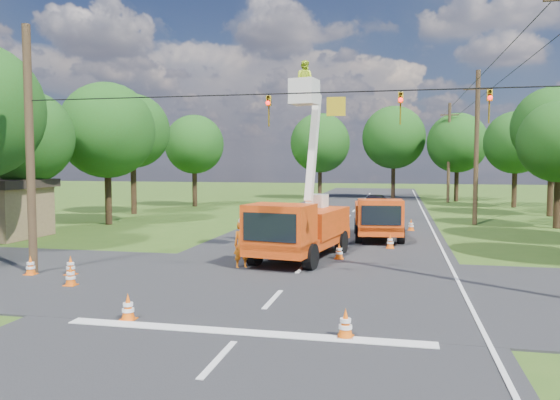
% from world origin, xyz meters
% --- Properties ---
extents(ground, '(140.00, 140.00, 0.00)m').
position_xyz_m(ground, '(0.00, 20.00, 0.00)').
color(ground, '#335419').
rests_on(ground, ground).
extents(road_main, '(12.00, 100.00, 0.06)m').
position_xyz_m(road_main, '(0.00, 20.00, 0.00)').
color(road_main, black).
rests_on(road_main, ground).
extents(road_cross, '(56.00, 10.00, 0.07)m').
position_xyz_m(road_cross, '(0.00, 2.00, 0.00)').
color(road_cross, black).
rests_on(road_cross, ground).
extents(stop_bar, '(9.00, 0.45, 0.02)m').
position_xyz_m(stop_bar, '(0.00, -3.20, 0.00)').
color(stop_bar, silver).
rests_on(stop_bar, ground).
extents(edge_line, '(0.12, 90.00, 0.02)m').
position_xyz_m(edge_line, '(5.60, 20.00, 0.00)').
color(edge_line, silver).
rests_on(edge_line, ground).
extents(bucket_truck, '(3.59, 6.97, 8.32)m').
position_xyz_m(bucket_truck, '(-0.44, 6.84, 1.74)').
color(bucket_truck, '#E54110').
rests_on(bucket_truck, ground).
extents(second_truck, '(2.82, 6.15, 2.23)m').
position_xyz_m(second_truck, '(2.55, 13.66, 1.16)').
color(second_truck, '#E54110').
rests_on(second_truck, ground).
extents(ground_worker, '(0.79, 0.73, 1.81)m').
position_xyz_m(ground_worker, '(-2.29, 4.58, 0.91)').
color(ground_worker, orange).
rests_on(ground_worker, ground).
extents(distant_car, '(2.42, 4.63, 1.50)m').
position_xyz_m(distant_car, '(1.69, 29.64, 0.75)').
color(distant_car, black).
rests_on(distant_car, ground).
extents(traffic_cone_0, '(0.38, 0.38, 0.71)m').
position_xyz_m(traffic_cone_0, '(-3.18, -2.79, 0.36)').
color(traffic_cone_0, '#EE5B0C').
rests_on(traffic_cone_0, ground).
extents(traffic_cone_1, '(0.38, 0.38, 0.71)m').
position_xyz_m(traffic_cone_1, '(2.42, -3.03, 0.36)').
color(traffic_cone_1, '#EE5B0C').
rests_on(traffic_cone_1, ground).
extents(traffic_cone_2, '(0.38, 0.38, 0.71)m').
position_xyz_m(traffic_cone_2, '(1.18, 7.24, 0.36)').
color(traffic_cone_2, '#EE5B0C').
rests_on(traffic_cone_2, ground).
extents(traffic_cone_3, '(0.38, 0.38, 0.71)m').
position_xyz_m(traffic_cone_3, '(3.23, 10.58, 0.36)').
color(traffic_cone_3, '#EE5B0C').
rests_on(traffic_cone_3, ground).
extents(traffic_cone_4, '(0.38, 0.38, 0.71)m').
position_xyz_m(traffic_cone_4, '(-6.94, 0.41, 0.36)').
color(traffic_cone_4, '#EE5B0C').
rests_on(traffic_cone_4, ground).
extents(traffic_cone_5, '(0.38, 0.38, 0.71)m').
position_xyz_m(traffic_cone_5, '(-7.94, 1.94, 0.36)').
color(traffic_cone_5, '#EE5B0C').
rests_on(traffic_cone_5, ground).
extents(traffic_cone_6, '(0.38, 0.38, 0.71)m').
position_xyz_m(traffic_cone_6, '(-9.36, 1.65, 0.36)').
color(traffic_cone_6, '#EE5B0C').
rests_on(traffic_cone_6, ground).
extents(traffic_cone_7, '(0.38, 0.38, 0.71)m').
position_xyz_m(traffic_cone_7, '(4.35, 17.66, 0.36)').
color(traffic_cone_7, '#EE5B0C').
rests_on(traffic_cone_7, ground).
extents(pole_right_mid, '(1.80, 0.30, 10.00)m').
position_xyz_m(pole_right_mid, '(8.50, 22.00, 5.11)').
color(pole_right_mid, '#4C3823').
rests_on(pole_right_mid, ground).
extents(pole_right_far, '(1.80, 0.30, 10.00)m').
position_xyz_m(pole_right_far, '(8.50, 42.00, 5.11)').
color(pole_right_far, '#4C3823').
rests_on(pole_right_far, ground).
extents(pole_left, '(0.30, 0.30, 9.00)m').
position_xyz_m(pole_left, '(-9.50, 2.00, 4.50)').
color(pole_left, '#4C3823').
rests_on(pole_left, ground).
extents(signal_span, '(18.00, 0.29, 1.07)m').
position_xyz_m(signal_span, '(2.23, 1.99, 5.88)').
color(signal_span, black).
rests_on(signal_span, ground).
extents(tree_left_c, '(5.20, 5.20, 8.06)m').
position_xyz_m(tree_left_c, '(-16.50, 11.00, 5.44)').
color(tree_left_c, '#382616').
rests_on(tree_left_c, ground).
extents(tree_left_d, '(6.20, 6.20, 9.24)m').
position_xyz_m(tree_left_d, '(-15.00, 17.00, 6.12)').
color(tree_left_d, '#382616').
rests_on(tree_left_d, ground).
extents(tree_left_e, '(5.80, 5.80, 9.41)m').
position_xyz_m(tree_left_e, '(-16.80, 24.00, 6.49)').
color(tree_left_e, '#382616').
rests_on(tree_left_e, ground).
extents(tree_left_f, '(5.40, 5.40, 8.40)m').
position_xyz_m(tree_left_f, '(-14.80, 32.00, 5.69)').
color(tree_left_f, '#382616').
rests_on(tree_left_f, ground).
extents(tree_right_c, '(5.00, 5.00, 7.83)m').
position_xyz_m(tree_right_c, '(13.20, 21.00, 5.31)').
color(tree_right_c, '#382616').
rests_on(tree_right_c, ground).
extents(tree_right_d, '(6.00, 6.00, 9.70)m').
position_xyz_m(tree_right_d, '(14.80, 29.00, 6.68)').
color(tree_right_d, '#382616').
rests_on(tree_right_d, ground).
extents(tree_right_e, '(5.60, 5.60, 8.63)m').
position_xyz_m(tree_right_e, '(13.80, 37.00, 5.81)').
color(tree_right_e, '#382616').
rests_on(tree_right_e, ground).
extents(tree_far_a, '(6.60, 6.60, 9.50)m').
position_xyz_m(tree_far_a, '(-5.00, 45.00, 6.19)').
color(tree_far_a, '#382616').
rests_on(tree_far_a, ground).
extents(tree_far_b, '(7.00, 7.00, 10.32)m').
position_xyz_m(tree_far_b, '(3.00, 47.00, 6.81)').
color(tree_far_b, '#382616').
rests_on(tree_far_b, ground).
extents(tree_far_c, '(6.20, 6.20, 9.18)m').
position_xyz_m(tree_far_c, '(9.50, 44.00, 6.06)').
color(tree_far_c, '#382616').
rests_on(tree_far_c, ground).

